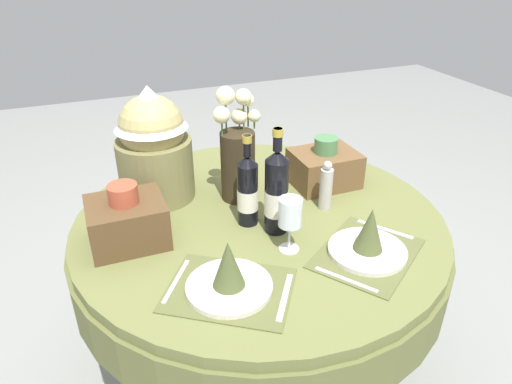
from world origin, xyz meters
name	(u,v)px	position (x,y,z in m)	size (l,w,h in m)	color
ground	(259,362)	(0.00, 0.00, 0.00)	(8.00, 8.00, 0.00)	gray
dining_table	(259,246)	(0.00, 0.00, 0.60)	(1.30, 1.30, 0.73)	olive
place_setting_left	(229,277)	(-0.22, -0.33, 0.77)	(0.43, 0.41, 0.16)	brown
place_setting_right	(368,241)	(0.22, -0.33, 0.77)	(0.43, 0.41, 0.16)	brown
flower_vase	(237,154)	(-0.02, 0.16, 0.90)	(0.18, 0.13, 0.42)	#332819
wine_bottle_left	(248,190)	(-0.05, -0.02, 0.85)	(0.07, 0.07, 0.32)	black
wine_bottle_centre	(276,192)	(0.02, -0.10, 0.87)	(0.08, 0.08, 0.36)	black
wine_glass_right	(290,214)	(0.01, -0.22, 0.86)	(0.07, 0.07, 0.18)	silver
pepper_mill	(326,187)	(0.24, -0.03, 0.81)	(0.04, 0.04, 0.18)	#B7B2AD
gift_tub_back_left	(153,141)	(-0.30, 0.28, 0.95)	(0.27, 0.27, 0.42)	olive
woven_basket_side_left	(127,220)	(-0.44, 0.01, 0.81)	(0.24, 0.20, 0.20)	brown
woven_basket_side_right	(324,167)	(0.33, 0.13, 0.80)	(0.24, 0.20, 0.19)	brown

